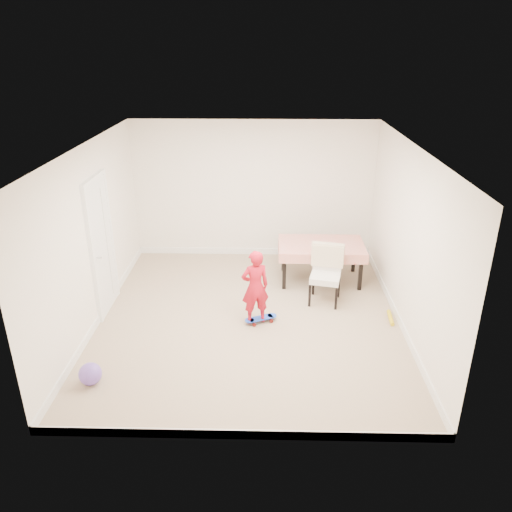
{
  "coord_description": "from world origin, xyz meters",
  "views": [
    {
      "loc": [
        0.26,
        -6.57,
        3.89
      ],
      "look_at": [
        0.1,
        0.2,
        0.95
      ],
      "focal_mm": 35.0,
      "sensor_mm": 36.0,
      "label": 1
    }
  ],
  "objects_px": {
    "dining_chair": "(325,275)",
    "balloon": "(90,374)",
    "dining_table": "(320,262)",
    "child": "(255,289)",
    "skateboard": "(261,320)"
  },
  "relations": [
    {
      "from": "skateboard",
      "to": "balloon",
      "type": "xyz_separation_m",
      "value": [
        -2.07,
        -1.51,
        0.1
      ]
    },
    {
      "from": "dining_chair",
      "to": "skateboard",
      "type": "distance_m",
      "value": 1.28
    },
    {
      "from": "dining_table",
      "to": "child",
      "type": "height_order",
      "value": "child"
    },
    {
      "from": "balloon",
      "to": "skateboard",
      "type": "bearing_deg",
      "value": 36.09
    },
    {
      "from": "dining_chair",
      "to": "balloon",
      "type": "relative_size",
      "value": 3.35
    },
    {
      "from": "child",
      "to": "skateboard",
      "type": "bearing_deg",
      "value": 178.69
    },
    {
      "from": "balloon",
      "to": "child",
      "type": "bearing_deg",
      "value": 36.79
    },
    {
      "from": "skateboard",
      "to": "child",
      "type": "bearing_deg",
      "value": 172.28
    },
    {
      "from": "balloon",
      "to": "dining_table",
      "type": "bearing_deg",
      "value": 44.05
    },
    {
      "from": "dining_table",
      "to": "child",
      "type": "xyz_separation_m",
      "value": [
        -1.1,
        -1.5,
        0.23
      ]
    },
    {
      "from": "skateboard",
      "to": "balloon",
      "type": "distance_m",
      "value": 2.56
    },
    {
      "from": "dining_table",
      "to": "skateboard",
      "type": "height_order",
      "value": "dining_table"
    },
    {
      "from": "dining_table",
      "to": "child",
      "type": "distance_m",
      "value": 1.87
    },
    {
      "from": "dining_table",
      "to": "dining_chair",
      "type": "distance_m",
      "value": 0.82
    },
    {
      "from": "dining_chair",
      "to": "balloon",
      "type": "xyz_separation_m",
      "value": [
        -3.08,
        -2.17,
        -0.33
      ]
    }
  ]
}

